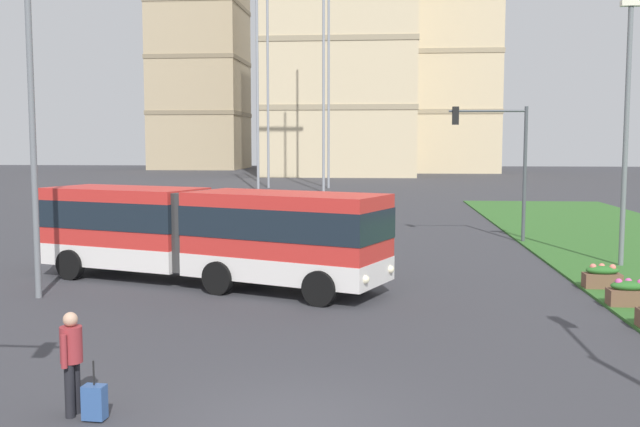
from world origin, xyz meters
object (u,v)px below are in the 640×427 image
at_px(streetlight_median, 626,124).
at_px(streetlight_left, 32,110).
at_px(flower_planter_3, 629,293).
at_px(traffic_light_far_right, 500,150).
at_px(flower_planter_4, 602,277).
at_px(rolling_suitcase, 95,402).
at_px(pedestrian_crossing, 72,356).
at_px(apartment_tower_west, 200,36).
at_px(apartment_tower_westcentre, 340,15).
at_px(articulated_bus, 207,233).
at_px(car_silver_hatch, 219,224).
at_px(apartment_tower_centre, 427,30).

bearing_deg(streetlight_median, streetlight_left, -159.79).
distance_m(flower_planter_3, traffic_light_far_right, 13.68).
distance_m(flower_planter_4, traffic_light_far_right, 11.36).
xyz_separation_m(flower_planter_4, streetlight_left, (-16.66, -2.54, 4.99)).
height_order(rolling_suitcase, streetlight_left, streetlight_left).
height_order(pedestrian_crossing, apartment_tower_west, apartment_tower_west).
bearing_deg(pedestrian_crossing, apartment_tower_westcentre, 90.58).
relative_size(articulated_bus, traffic_light_far_right, 1.95).
height_order(articulated_bus, flower_planter_3, articulated_bus).
bearing_deg(rolling_suitcase, streetlight_median, 50.14).
bearing_deg(flower_planter_3, pedestrian_crossing, -142.92).
relative_size(pedestrian_crossing, rolling_suitcase, 1.79).
relative_size(car_silver_hatch, streetlight_left, 0.45).
relative_size(pedestrian_crossing, flower_planter_4, 1.58).
bearing_deg(traffic_light_far_right, rolling_suitcase, -113.91).
relative_size(flower_planter_3, apartment_tower_centre, 0.03).
xyz_separation_m(flower_planter_4, apartment_tower_west, (-38.16, 101.94, 22.13)).
relative_size(flower_planter_4, streetlight_median, 0.12).
xyz_separation_m(traffic_light_far_right, apartment_tower_centre, (1.28, 81.76, 17.45)).
bearing_deg(rolling_suitcase, apartment_tower_west, 103.30).
height_order(traffic_light_far_right, apartment_tower_westcentre, apartment_tower_westcentre).
relative_size(pedestrian_crossing, flower_planter_3, 1.58).
height_order(flower_planter_4, apartment_tower_west, apartment_tower_west).
relative_size(articulated_bus, car_silver_hatch, 2.64).
bearing_deg(traffic_light_far_right, car_silver_hatch, -178.09).
relative_size(streetlight_left, apartment_tower_west, 0.22).
distance_m(articulated_bus, apartment_tower_westcentre, 80.24).
relative_size(streetlight_left, apartment_tower_centre, 0.23).
bearing_deg(apartment_tower_west, flower_planter_3, -69.92).
height_order(pedestrian_crossing, streetlight_median, streetlight_median).
distance_m(pedestrian_crossing, traffic_light_far_right, 24.46).
height_order(car_silver_hatch, flower_planter_3, car_silver_hatch).
bearing_deg(car_silver_hatch, pedestrian_crossing, -83.58).
relative_size(car_silver_hatch, flower_planter_4, 4.09).
xyz_separation_m(articulated_bus, car_silver_hatch, (-1.94, 10.29, -0.90)).
height_order(apartment_tower_westcentre, apartment_tower_centre, apartment_tower_centre).
distance_m(streetlight_left, apartment_tower_centre, 97.69).
bearing_deg(articulated_bus, apartment_tower_westcentre, 90.31).
bearing_deg(rolling_suitcase, car_silver_hatch, 97.53).
height_order(pedestrian_crossing, apartment_tower_centre, apartment_tower_centre).
distance_m(rolling_suitcase, traffic_light_far_right, 24.56).
height_order(pedestrian_crossing, flower_planter_4, pedestrian_crossing).
height_order(car_silver_hatch, apartment_tower_centre, apartment_tower_centre).
relative_size(apartment_tower_west, apartment_tower_westcentre, 1.04).
xyz_separation_m(rolling_suitcase, flower_planter_3, (11.33, 9.10, 0.11)).
relative_size(articulated_bus, rolling_suitcase, 12.24).
bearing_deg(flower_planter_4, traffic_light_far_right, 98.01).
bearing_deg(pedestrian_crossing, flower_planter_3, 37.08).
bearing_deg(car_silver_hatch, apartment_tower_centre, 80.34).
bearing_deg(apartment_tower_west, articulated_bus, -75.75).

